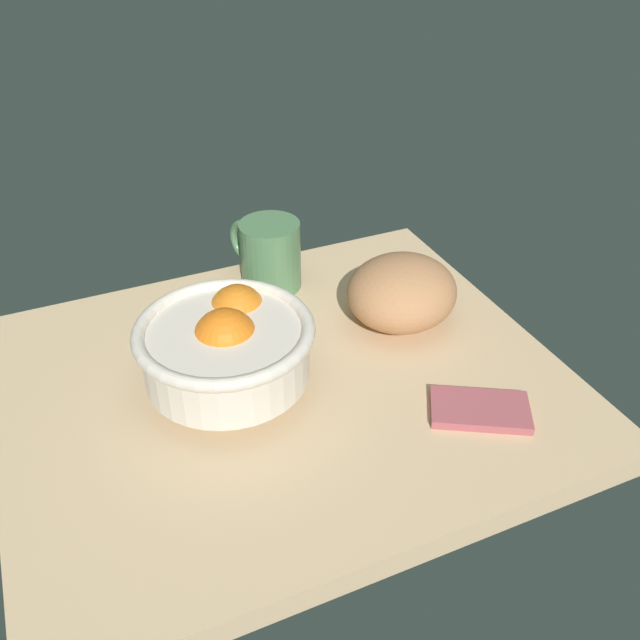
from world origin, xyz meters
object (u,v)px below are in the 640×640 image
(bread_loaf, at_px, (402,292))
(mug, at_px, (269,254))
(fruit_bowl, at_px, (227,346))
(napkin_folded, at_px, (480,410))

(bread_loaf, distance_m, mug, 0.20)
(fruit_bowl, relative_size, mug, 1.61)
(fruit_bowl, xyz_separation_m, napkin_folded, (0.24, -0.16, -0.05))
(napkin_folded, relative_size, mug, 0.87)
(napkin_folded, bearing_deg, fruit_bowl, 146.74)
(fruit_bowl, relative_size, napkin_folded, 1.86)
(napkin_folded, bearing_deg, bread_loaf, 88.20)
(mug, bearing_deg, bread_loaf, -50.96)
(bread_loaf, distance_m, napkin_folded, 0.20)
(mug, bearing_deg, napkin_folded, -71.11)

